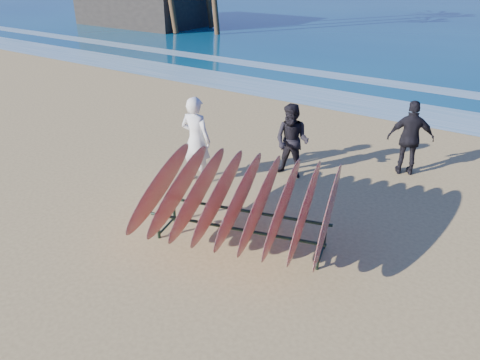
{
  "coord_description": "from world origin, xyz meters",
  "views": [
    {
      "loc": [
        4.49,
        -5.71,
        4.75
      ],
      "look_at": [
        0.0,
        0.8,
        0.95
      ],
      "focal_mm": 35.0,
      "sensor_mm": 36.0,
      "label": 1
    }
  ],
  "objects_px": {
    "person_white": "(196,140)",
    "person_dark_a": "(292,141)",
    "surfboard_rack": "(240,198)",
    "person_dark_b": "(410,138)"
  },
  "relations": [
    {
      "from": "person_dark_a",
      "to": "person_dark_b",
      "type": "xyz_separation_m",
      "value": [
        2.21,
        1.7,
        0.02
      ]
    },
    {
      "from": "surfboard_rack",
      "to": "person_dark_a",
      "type": "height_order",
      "value": "person_dark_a"
    },
    {
      "from": "person_white",
      "to": "person_dark_b",
      "type": "height_order",
      "value": "person_white"
    },
    {
      "from": "surfboard_rack",
      "to": "person_dark_b",
      "type": "height_order",
      "value": "person_dark_b"
    },
    {
      "from": "person_white",
      "to": "person_dark_a",
      "type": "xyz_separation_m",
      "value": [
        1.66,
        1.46,
        -0.13
      ]
    },
    {
      "from": "person_dark_b",
      "to": "person_white",
      "type": "bearing_deg",
      "value": 15.94
    },
    {
      "from": "person_dark_b",
      "to": "person_dark_a",
      "type": "bearing_deg",
      "value": 14.3
    },
    {
      "from": "person_white",
      "to": "person_dark_a",
      "type": "height_order",
      "value": "person_white"
    },
    {
      "from": "surfboard_rack",
      "to": "person_dark_b",
      "type": "xyz_separation_m",
      "value": [
        1.55,
        4.79,
        -0.03
      ]
    },
    {
      "from": "person_dark_a",
      "to": "person_dark_b",
      "type": "relative_size",
      "value": 0.97
    }
  ]
}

